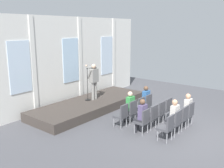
{
  "coord_description": "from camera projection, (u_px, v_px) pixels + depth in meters",
  "views": [
    {
      "loc": [
        -8.25,
        -3.33,
        3.79
      ],
      "look_at": [
        0.09,
        3.34,
        1.37
      ],
      "focal_mm": 40.08,
      "sensor_mm": 36.0,
      "label": 1
    }
  ],
  "objects": [
    {
      "name": "audience_r2_c3",
      "position": [
        187.0,
        107.0,
        9.82
      ],
      "size": [
        0.36,
        0.39,
        1.28
      ],
      "color": "#2D2D33",
      "rests_on": "ground"
    },
    {
      "name": "chair_r0_c2",
      "position": [
        139.0,
        107.0,
        10.51
      ],
      "size": [
        0.46,
        0.44,
        0.94
      ],
      "color": "#99999E",
      "rests_on": "ground"
    },
    {
      "name": "stage_platform",
      "position": [
        91.0,
        105.0,
        11.87
      ],
      "size": [
        6.08,
        2.13,
        0.4
      ],
      "primitive_type": "cube",
      "color": "#3F3833",
      "rests_on": "ground"
    },
    {
      "name": "chair_r1_c1",
      "position": [
        152.0,
        115.0,
        9.47
      ],
      "size": [
        0.46,
        0.44,
        0.94
      ],
      "color": "#99999E",
      "rests_on": "ground"
    },
    {
      "name": "chair_r2_c2",
      "position": [
        182.0,
        116.0,
        9.35
      ],
      "size": [
        0.46,
        0.44,
        0.94
      ],
      "color": "#99999E",
      "rests_on": "ground"
    },
    {
      "name": "audience_r0_c1",
      "position": [
        129.0,
        105.0,
        10.06
      ],
      "size": [
        0.36,
        0.39,
        1.31
      ],
      "color": "#2D2D33",
      "rests_on": "ground"
    },
    {
      "name": "speaker",
      "position": [
        94.0,
        79.0,
        11.87
      ],
      "size": [
        0.52,
        0.69,
        1.72
      ],
      "color": "gray",
      "rests_on": "stage_platform"
    },
    {
      "name": "chair_r0_c0",
      "position": [
        122.0,
        114.0,
        9.59
      ],
      "size": [
        0.46,
        0.44,
        0.94
      ],
      "color": "#99999E",
      "rests_on": "ground"
    },
    {
      "name": "rear_partition",
      "position": [
        71.0,
        61.0,
        12.29
      ],
      "size": [
        10.33,
        0.14,
        4.31
      ],
      "color": "silver",
      "rests_on": "ground"
    },
    {
      "name": "chair_r2_c3",
      "position": [
        188.0,
        112.0,
        9.81
      ],
      "size": [
        0.46,
        0.44,
        0.94
      ],
      "color": "#99999E",
      "rests_on": "ground"
    },
    {
      "name": "chair_r2_c0",
      "position": [
        167.0,
        126.0,
        8.43
      ],
      "size": [
        0.46,
        0.44,
        0.94
      ],
      "color": "#99999E",
      "rests_on": "ground"
    },
    {
      "name": "chair_r2_c1",
      "position": [
        175.0,
        121.0,
        8.89
      ],
      "size": [
        0.46,
        0.44,
        0.94
      ],
      "color": "#99999E",
      "rests_on": "ground"
    },
    {
      "name": "chair_r1_c0",
      "position": [
        143.0,
        120.0,
        9.01
      ],
      "size": [
        0.46,
        0.44,
        0.94
      ],
      "color": "#99999E",
      "rests_on": "ground"
    },
    {
      "name": "audience_r2_c1",
      "position": [
        173.0,
        115.0,
        8.89
      ],
      "size": [
        0.36,
        0.39,
        1.32
      ],
      "color": "#2D2D33",
      "rests_on": "ground"
    },
    {
      "name": "audience_r0_c3",
      "position": [
        145.0,
        99.0,
        10.98
      ],
      "size": [
        0.36,
        0.39,
        1.31
      ],
      "color": "#2D2D33",
      "rests_on": "ground"
    },
    {
      "name": "mic_stand",
      "position": [
        88.0,
        93.0,
        11.87
      ],
      "size": [
        0.28,
        0.28,
        1.56
      ],
      "color": "black",
      "rests_on": "stage_platform"
    },
    {
      "name": "chair_r0_c1",
      "position": [
        131.0,
        110.0,
        10.05
      ],
      "size": [
        0.46,
        0.44,
        0.94
      ],
      "color": "#99999E",
      "rests_on": "ground"
    },
    {
      "name": "chair_r1_c2",
      "position": [
        159.0,
        111.0,
        9.93
      ],
      "size": [
        0.46,
        0.44,
        0.94
      ],
      "color": "#99999E",
      "rests_on": "ground"
    },
    {
      "name": "chair_r1_c3",
      "position": [
        166.0,
        108.0,
        10.39
      ],
      "size": [
        0.46,
        0.44,
        0.94
      ],
      "color": "#99999E",
      "rests_on": "ground"
    },
    {
      "name": "chair_r0_c3",
      "position": [
        146.0,
        103.0,
        10.97
      ],
      "size": [
        0.46,
        0.44,
        0.94
      ],
      "color": "#99999E",
      "rests_on": "ground"
    },
    {
      "name": "ground_plane",
      "position": [
        182.0,
        133.0,
        9.15
      ],
      "size": [
        15.36,
        15.36,
        0.0
      ],
      "primitive_type": "plane",
      "color": "#4C4C51"
    },
    {
      "name": "audience_r1_c0",
      "position": [
        141.0,
        114.0,
        9.01
      ],
      "size": [
        0.36,
        0.39,
        1.31
      ],
      "color": "#2D2D33",
      "rests_on": "ground"
    }
  ]
}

